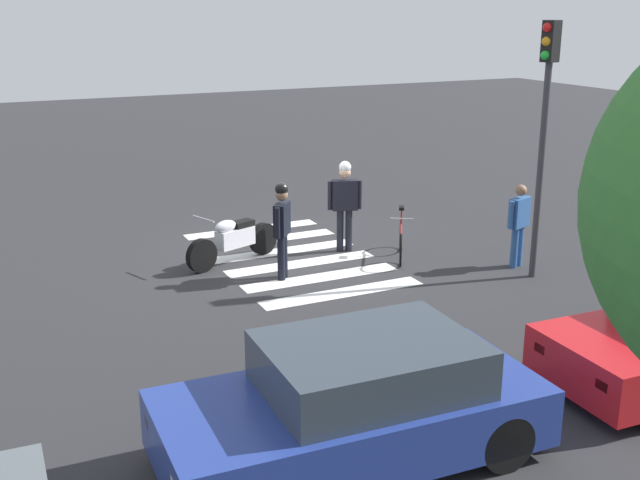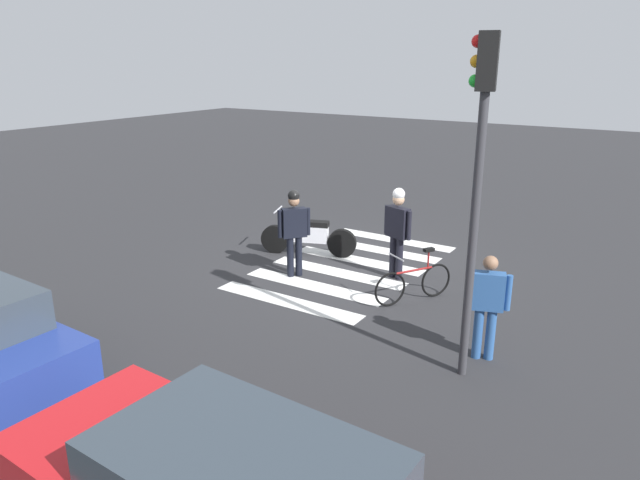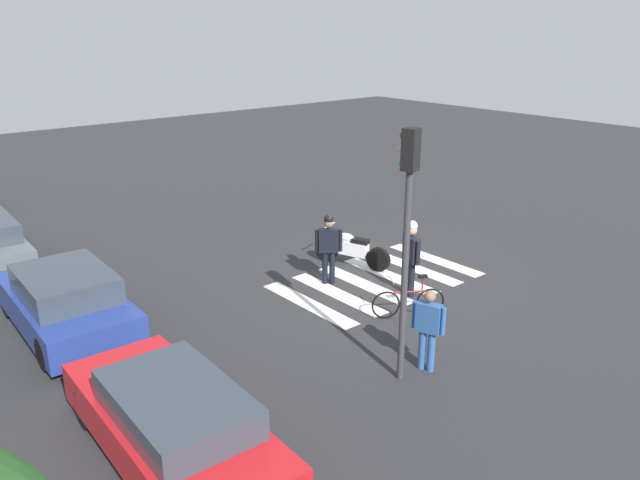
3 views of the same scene
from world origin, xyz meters
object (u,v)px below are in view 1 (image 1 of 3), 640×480
(officer_on_foot, at_px, (282,224))
(car_blue_hatchback, at_px, (356,404))
(leaning_bicycle, at_px, (401,240))
(police_motorcycle, at_px, (234,240))
(traffic_light_pole, at_px, (545,111))
(officer_by_motorcycle, at_px, (345,199))
(pedestrian_bystander, at_px, (519,221))

(officer_on_foot, height_order, car_blue_hatchback, officer_on_foot)
(leaning_bicycle, bearing_deg, police_motorcycle, -20.45)
(police_motorcycle, bearing_deg, leaning_bicycle, 159.55)
(car_blue_hatchback, bearing_deg, traffic_light_pole, -145.58)
(officer_by_motorcycle, bearing_deg, car_blue_hatchback, 63.70)
(police_motorcycle, distance_m, car_blue_hatchback, 7.25)
(officer_by_motorcycle, distance_m, car_blue_hatchback, 7.72)
(officer_on_foot, bearing_deg, officer_by_motorcycle, -150.56)
(police_motorcycle, xyz_separation_m, officer_by_motorcycle, (-2.30, 0.25, 0.63))
(officer_on_foot, relative_size, officer_by_motorcycle, 0.97)
(officer_on_foot, height_order, traffic_light_pole, traffic_light_pole)
(leaning_bicycle, height_order, officer_by_motorcycle, officer_by_motorcycle)
(car_blue_hatchback, bearing_deg, officer_on_foot, -105.33)
(officer_on_foot, xyz_separation_m, pedestrian_bystander, (-4.33, 1.30, -0.14))
(officer_by_motorcycle, relative_size, traffic_light_pole, 0.41)
(officer_by_motorcycle, xyz_separation_m, car_blue_hatchback, (3.42, 6.91, -0.43))
(officer_on_foot, distance_m, officer_by_motorcycle, 2.07)
(pedestrian_bystander, height_order, traffic_light_pole, traffic_light_pole)
(leaning_bicycle, xyz_separation_m, officer_on_foot, (2.59, 0.11, 0.68))
(traffic_light_pole, bearing_deg, police_motorcycle, -33.84)
(pedestrian_bystander, bearing_deg, car_blue_hatchback, 37.70)
(pedestrian_bystander, bearing_deg, leaning_bicycle, -39.01)
(officer_on_foot, xyz_separation_m, officer_by_motorcycle, (-1.80, -1.02, 0.05))
(officer_on_foot, height_order, officer_by_motorcycle, officer_by_motorcycle)
(officer_on_foot, bearing_deg, leaning_bicycle, -177.58)
(traffic_light_pole, bearing_deg, car_blue_hatchback, 34.42)
(police_motorcycle, height_order, officer_on_foot, officer_on_foot)
(officer_on_foot, xyz_separation_m, traffic_light_pole, (-4.22, 1.90, 2.02))
(police_motorcycle, height_order, officer_by_motorcycle, officer_by_motorcycle)
(police_motorcycle, height_order, car_blue_hatchback, car_blue_hatchback)
(leaning_bicycle, distance_m, pedestrian_bystander, 2.31)
(officer_by_motorcycle, bearing_deg, officer_on_foot, 29.44)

